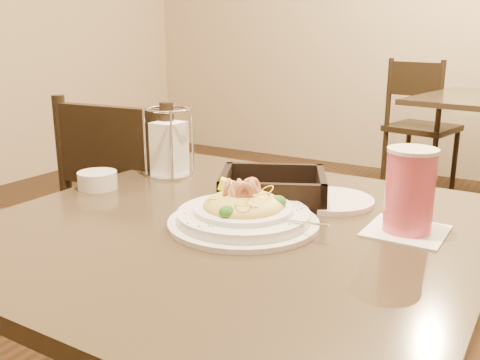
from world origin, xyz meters
The scene contains 9 objects.
main_table centered at (0.00, 0.00, 0.51)m, with size 0.90×0.90×0.75m.
dining_chair_near centered at (-0.53, 0.34, 0.50)m, with size 0.46×0.46×0.93m.
dining_chair_far centered at (-0.34, 2.97, 0.50)m, with size 0.50×0.50×0.93m.
pasta_bowl centered at (0.02, 0.00, 0.77)m, with size 0.32×0.28×0.09m.
drink_glass centered at (0.29, 0.12, 0.82)m, with size 0.14×0.14×0.16m.
bread_basket centered at (0.00, 0.16, 0.77)m, with size 0.28×0.26×0.06m.
napkin_caddy centered at (-0.32, 0.21, 0.82)m, with size 0.11×0.11×0.17m.
side_plate centered at (0.11, 0.21, 0.75)m, with size 0.18×0.18×0.01m, color white.
butter_ramekin centered at (-0.40, 0.03, 0.77)m, with size 0.09×0.09×0.04m, color white.
Camera 1 is at (0.51, -0.81, 1.10)m, focal length 40.00 mm.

